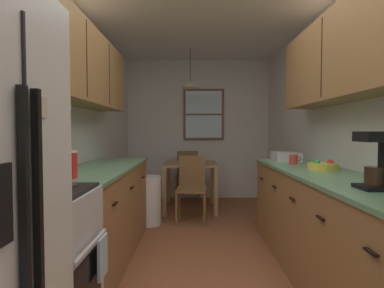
# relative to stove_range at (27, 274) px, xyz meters

# --- Properties ---
(ground_plane) EXTENTS (12.00, 12.00, 0.00)m
(ground_plane) POSITION_rel_stove_range_xyz_m (0.99, 1.52, -0.47)
(ground_plane) COLOR brown
(wall_left) EXTENTS (0.10, 9.00, 2.55)m
(wall_left) POSITION_rel_stove_range_xyz_m (-0.36, 1.52, 0.80)
(wall_left) COLOR silver
(wall_left) RESTS_ON ground
(wall_right) EXTENTS (0.10, 9.00, 2.55)m
(wall_right) POSITION_rel_stove_range_xyz_m (2.34, 1.52, 0.80)
(wall_right) COLOR silver
(wall_right) RESTS_ON ground
(wall_back) EXTENTS (4.40, 0.10, 2.55)m
(wall_back) POSITION_rel_stove_range_xyz_m (0.99, 4.17, 0.80)
(wall_back) COLOR silver
(wall_back) RESTS_ON ground
(stove_range) EXTENTS (0.66, 0.62, 1.10)m
(stove_range) POSITION_rel_stove_range_xyz_m (0.00, 0.00, 0.00)
(stove_range) COLOR silver
(stove_range) RESTS_ON ground
(microwave_over_range) EXTENTS (0.39, 0.59, 0.34)m
(microwave_over_range) POSITION_rel_stove_range_xyz_m (-0.11, 0.00, 1.17)
(microwave_over_range) COLOR silver
(counter_left) EXTENTS (0.64, 2.04, 0.90)m
(counter_left) POSITION_rel_stove_range_xyz_m (-0.01, 1.33, -0.02)
(counter_left) COLOR olive
(counter_left) RESTS_ON ground
(upper_cabinets_left) EXTENTS (0.33, 2.12, 0.69)m
(upper_cabinets_left) POSITION_rel_stove_range_xyz_m (-0.15, 1.28, 1.37)
(upper_cabinets_left) COLOR olive
(counter_right) EXTENTS (0.64, 3.32, 0.90)m
(counter_right) POSITION_rel_stove_range_xyz_m (1.99, 0.55, -0.02)
(counter_right) COLOR olive
(counter_right) RESTS_ON ground
(upper_cabinets_right) EXTENTS (0.33, 3.00, 0.72)m
(upper_cabinets_right) POSITION_rel_stove_range_xyz_m (2.13, 0.50, 1.39)
(upper_cabinets_right) COLOR olive
(dining_table) EXTENTS (0.81, 0.88, 0.74)m
(dining_table) POSITION_rel_stove_range_xyz_m (0.85, 3.26, 0.15)
(dining_table) COLOR #A87F51
(dining_table) RESTS_ON ground
(dining_chair_near) EXTENTS (0.43, 0.43, 0.90)m
(dining_chair_near) POSITION_rel_stove_range_xyz_m (0.88, 2.62, 0.03)
(dining_chair_near) COLOR brown
(dining_chair_near) RESTS_ON ground
(dining_chair_far) EXTENTS (0.43, 0.43, 0.90)m
(dining_chair_far) POSITION_rel_stove_range_xyz_m (0.82, 3.91, 0.03)
(dining_chair_far) COLOR brown
(dining_chair_far) RESTS_ON ground
(pendant_light) EXTENTS (0.27, 0.27, 0.62)m
(pendant_light) POSITION_rel_stove_range_xyz_m (0.85, 3.26, 1.51)
(pendant_light) COLOR black
(back_window) EXTENTS (0.74, 0.05, 0.93)m
(back_window) POSITION_rel_stove_range_xyz_m (1.10, 4.10, 1.08)
(back_window) COLOR brown
(trash_bin) EXTENTS (0.35, 0.35, 0.64)m
(trash_bin) POSITION_rel_stove_range_xyz_m (0.29, 2.47, -0.15)
(trash_bin) COLOR white
(trash_bin) RESTS_ON ground
(storage_canister) EXTENTS (0.11, 0.11, 0.20)m
(storage_canister) POSITION_rel_stove_range_xyz_m (-0.01, 0.59, 0.53)
(storage_canister) COLOR red
(storage_canister) RESTS_ON counter_left
(dish_towel) EXTENTS (0.02, 0.16, 0.24)m
(dish_towel) POSITION_rel_stove_range_xyz_m (0.35, 0.16, 0.03)
(dish_towel) COLOR silver
(coffee_maker) EXTENTS (0.22, 0.18, 0.34)m
(coffee_maker) POSITION_rel_stove_range_xyz_m (2.00, 0.16, 0.61)
(coffee_maker) COLOR black
(coffee_maker) RESTS_ON counter_right
(mug_by_coffeemaker) EXTENTS (0.12, 0.08, 0.10)m
(mug_by_coffeemaker) POSITION_rel_stove_range_xyz_m (1.94, 1.57, 0.48)
(mug_by_coffeemaker) COLOR #BF3F33
(mug_by_coffeemaker) RESTS_ON counter_right
(fruit_bowl) EXTENTS (0.26, 0.26, 0.09)m
(fruit_bowl) POSITION_rel_stove_range_xyz_m (2.04, 1.09, 0.46)
(fruit_bowl) COLOR #E5D14C
(fruit_bowl) RESTS_ON counter_right
(dish_rack) EXTENTS (0.28, 0.34, 0.10)m
(dish_rack) POSITION_rel_stove_range_xyz_m (1.96, 1.92, 0.48)
(dish_rack) COLOR silver
(dish_rack) RESTS_ON counter_right
(table_serving_bowl) EXTENTS (0.16, 0.16, 0.06)m
(table_serving_bowl) POSITION_rel_stove_range_xyz_m (0.90, 3.19, 0.30)
(table_serving_bowl) COLOR #4C7299
(table_serving_bowl) RESTS_ON dining_table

